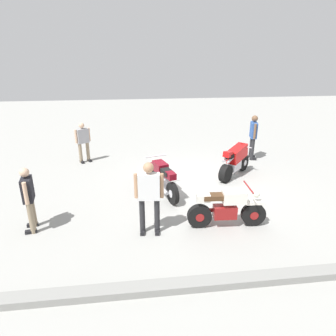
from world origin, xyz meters
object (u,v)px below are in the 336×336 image
motorcycle_maroon_cruiser (162,178)px  person_in_blue_shirt (253,134)px  motorcycle_cream_vintage (227,208)px  person_in_white_shirt (149,193)px  motorcycle_red_sportbike (236,160)px  person_in_gray_shirt (83,140)px  person_in_black_shirt (29,196)px

motorcycle_maroon_cruiser → person_in_blue_shirt: (-3.95, -2.84, 0.51)m
motorcycle_cream_vintage → person_in_white_shirt: bearing=-175.5°
motorcycle_red_sportbike → person_in_gray_shirt: size_ratio=0.96×
motorcycle_red_sportbike → person_in_gray_shirt: 5.84m
motorcycle_cream_vintage → person_in_gray_shirt: 6.72m
person_in_white_shirt → person_in_gray_shirt: bearing=-151.3°
person_in_blue_shirt → person_in_gray_shirt: size_ratio=1.13×
motorcycle_maroon_cruiser → motorcycle_red_sportbike: 2.91m
motorcycle_red_sportbike → person_in_white_shirt: person_in_white_shirt is taller
motorcycle_cream_vintage → motorcycle_red_sportbike: (-1.31, -3.16, 0.11)m
motorcycle_cream_vintage → motorcycle_red_sportbike: bearing=70.8°
person_in_black_shirt → person_in_gray_shirt: 4.92m
motorcycle_maroon_cruiser → motorcycle_red_sportbike: (-2.67, -1.14, 0.07)m
motorcycle_cream_vintage → person_in_blue_shirt: (-2.59, -4.86, 0.54)m
person_in_blue_shirt → motorcycle_maroon_cruiser: bearing=-131.7°
motorcycle_cream_vintage → person_in_black_shirt: person_in_black_shirt is taller
motorcycle_maroon_cruiser → person_in_blue_shirt: size_ratio=1.14×
person_in_white_shirt → motorcycle_cream_vintage: bearing=97.3°
person_in_black_shirt → person_in_gray_shirt: bearing=-106.1°
motorcycle_red_sportbike → person_in_white_shirt: 4.55m
motorcycle_red_sportbike → person_in_blue_shirt: 2.17m
motorcycle_cream_vintage → motorcycle_maroon_cruiser: bearing=127.3°
person_in_gray_shirt → motorcycle_maroon_cruiser: bearing=8.6°
motorcycle_maroon_cruiser → person_in_black_shirt: (3.33, 1.61, 0.39)m
person_in_blue_shirt → person_in_white_shirt: person_in_white_shirt is taller
person_in_black_shirt → person_in_white_shirt: 2.85m
person_in_gray_shirt → person_in_white_shirt: bearing=-8.8°
motorcycle_maroon_cruiser → person_in_blue_shirt: 4.90m
motorcycle_maroon_cruiser → person_in_white_shirt: 2.19m
motorcycle_red_sportbike → person_in_blue_shirt: (-1.28, -1.70, 0.44)m
person_in_gray_shirt → person_in_blue_shirt: bearing=54.9°
person_in_white_shirt → person_in_gray_shirt: person_in_white_shirt is taller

